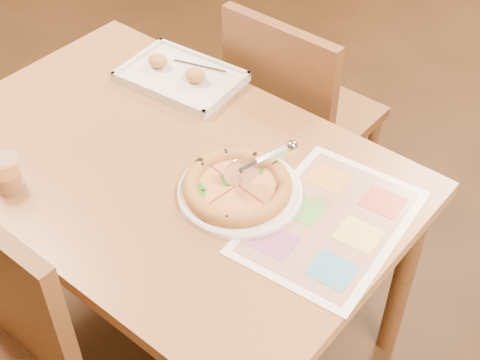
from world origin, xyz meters
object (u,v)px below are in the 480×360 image
Objects in this scene: chair_far at (293,103)px; pizza at (237,186)px; menu at (330,222)px; appetizer_tray at (180,77)px; dining_table at (165,184)px; pizza_cutter at (258,164)px; plate at (240,192)px; glass_tumbler at (8,176)px.

pizza is at bearing 112.27° from chair_far.
appetizer_tray is at bearing 163.32° from menu.
pizza is (0.23, 0.03, 0.12)m from dining_table.
pizza_cutter reaches higher than menu.
pizza_cutter reaches higher than pizza.
menu is (0.69, -0.21, -0.01)m from appetizer_tray.
chair_far is at bearing 53.66° from appetizer_tray.
pizza is at bearing -131.01° from plate.
chair_far reaches higher than glass_tumbler.
chair_far is 1.70× the size of pizza.
plate is 1.14× the size of pizza.
menu is at bearing 15.53° from plate.
pizza_cutter is 0.63m from glass_tumbler.
menu is (0.47, 0.10, 0.09)m from dining_table.
dining_table is 0.33m from pizza_cutter.
menu is (0.23, 0.06, -0.01)m from plate.
chair_far is (-0.00, 0.60, -0.07)m from dining_table.
glass_tumbler is at bearing -90.67° from appetizer_tray.
menu is at bearing -49.38° from pizza_cutter.
chair_far is at bearing 76.18° from glass_tumbler.
pizza_cutter reaches higher than appetizer_tray.
menu is (0.23, 0.07, -0.03)m from pizza.
menu is (0.70, 0.42, -0.04)m from glass_tumbler.
pizza is 0.25m from menu.
plate is at bearing 7.90° from dining_table.
plate is 0.68× the size of menu.
glass_tumbler is at bearing -142.96° from pizza.
glass_tumbler reaches higher than appetizer_tray.
chair_far is 0.65m from pizza.
glass_tumbler is (-0.49, -0.39, -0.05)m from pizza_cutter.
plate is at bearing -30.47° from appetizer_tray.
dining_table is 0.49m from menu.
dining_table is 0.39m from appetizer_tray.
pizza_cutter is at bearing 116.60° from chair_far.
pizza is 0.08m from pizza_cutter.
pizza reaches higher than dining_table.
pizza_cutter is at bearing 14.48° from dining_table.
chair_far is at bearing 132.89° from menu.
pizza is at bearing 174.73° from pizza_cutter.
appetizer_tray is 3.93× the size of glass_tumbler.
chair_far is 1.25× the size of appetizer_tray.
glass_tumbler is (-0.23, -0.92, 0.20)m from chair_far.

